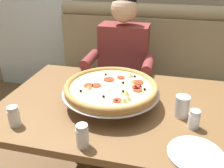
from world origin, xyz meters
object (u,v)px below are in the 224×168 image
at_px(pizza, 111,88).
at_px(plate_near_left, 196,153).
at_px(booth_bench, 137,86).
at_px(shaker_oregano, 14,117).
at_px(patio_chair, 56,34).
at_px(shaker_pepper_flakes, 82,137).
at_px(drinking_glass, 182,108).
at_px(dining_table, 116,116).
at_px(diner_main, 121,65).
at_px(shaker_parmesan, 194,120).

distance_m(pizza, plate_near_left, 0.55).
xyz_separation_m(booth_bench, shaker_oregano, (-0.44, -1.24, 0.39)).
relative_size(booth_bench, patio_chair, 1.89).
bearing_deg(patio_chair, shaker_pepper_flakes, -61.64).
relative_size(booth_bench, drinking_glass, 14.02).
height_order(pizza, drinking_glass, pizza).
bearing_deg(plate_near_left, drinking_glass, 101.65).
distance_m(dining_table, pizza, 0.19).
bearing_deg(dining_table, diner_main, 99.45).
height_order(shaker_oregano, shaker_parmesan, shaker_oregano).
bearing_deg(booth_bench, shaker_oregano, -109.47).
bearing_deg(shaker_parmesan, shaker_oregano, -167.66).
height_order(dining_table, shaker_pepper_flakes, shaker_pepper_flakes).
relative_size(dining_table, diner_main, 1.04).
bearing_deg(shaker_pepper_flakes, shaker_parmesan, 28.23).
height_order(shaker_oregano, drinking_glass, drinking_glass).
distance_m(plate_near_left, patio_chair, 3.04).
relative_size(shaker_pepper_flakes, drinking_glass, 0.96).
bearing_deg(drinking_glass, pizza, 174.54).
xyz_separation_m(dining_table, shaker_oregano, (-0.44, -0.32, 0.13)).
bearing_deg(shaker_oregano, shaker_pepper_flakes, -10.25).
height_order(pizza, shaker_parmesan, pizza).
relative_size(pizza, shaker_parmesan, 5.62).
relative_size(shaker_oregano, drinking_glass, 0.90).
xyz_separation_m(drinking_glass, patio_chair, (-1.76, 2.14, -0.27)).
relative_size(diner_main, patio_chair, 1.48).
distance_m(dining_table, patio_chair, 2.53).
distance_m(pizza, shaker_oregano, 0.52).
distance_m(shaker_oregano, plate_near_left, 0.85).
relative_size(dining_table, shaker_pepper_flakes, 11.91).
distance_m(dining_table, drinking_glass, 0.38).
relative_size(shaker_parmesan, plate_near_left, 0.41).
xyz_separation_m(shaker_parmesan, plate_near_left, (0.00, -0.19, -0.03)).
height_order(pizza, patio_chair, pizza).
relative_size(dining_table, patio_chair, 1.54).
bearing_deg(diner_main, drinking_glass, -56.55).
distance_m(booth_bench, shaker_pepper_flakes, 1.37).
bearing_deg(booth_bench, shaker_parmesan, -68.75).
height_order(shaker_parmesan, patio_chair, patio_chair).
xyz_separation_m(pizza, plate_near_left, (0.44, -0.32, -0.09)).
bearing_deg(diner_main, dining_table, -80.55).
height_order(shaker_oregano, plate_near_left, shaker_oregano).
distance_m(booth_bench, drinking_glass, 1.10).
relative_size(pizza, patio_chair, 0.63).
relative_size(drinking_glass, patio_chair, 0.13).
height_order(shaker_pepper_flakes, drinking_glass, drinking_glass).
relative_size(booth_bench, shaker_pepper_flakes, 14.59).
bearing_deg(plate_near_left, shaker_parmesan, 90.53).
height_order(diner_main, drinking_glass, diner_main).
xyz_separation_m(diner_main, plate_near_left, (0.52, -0.98, 0.04)).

